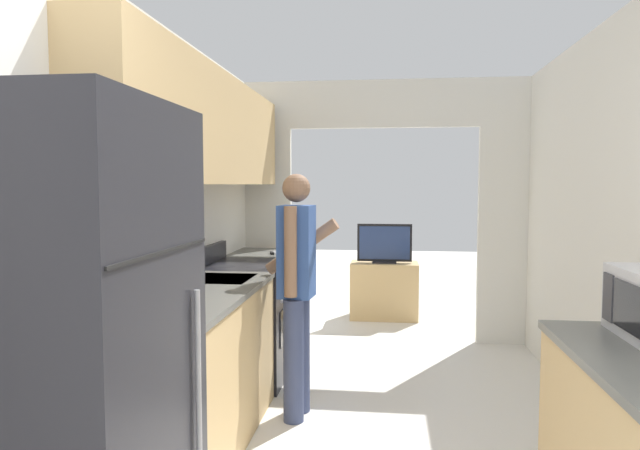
{
  "coord_description": "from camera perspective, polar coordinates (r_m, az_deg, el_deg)",
  "views": [
    {
      "loc": [
        0.05,
        -1.06,
        1.51
      ],
      "look_at": [
        -0.4,
        2.69,
        1.24
      ],
      "focal_mm": 32.0,
      "sensor_mm": 36.0,
      "label": 1
    }
  ],
  "objects": [
    {
      "name": "wall_left",
      "position": [
        3.43,
        -16.35,
        4.07
      ],
      "size": [
        0.38,
        6.81,
        2.5
      ],
      "color": "silver",
      "rests_on": "ground_plane"
    },
    {
      "name": "wall_far_with_doorway",
      "position": [
        5.5,
        6.32,
        3.44
      ],
      "size": [
        3.09,
        0.06,
        2.5
      ],
      "color": "silver",
      "rests_on": "ground_plane"
    },
    {
      "name": "counter_left",
      "position": [
        3.96,
        -9.71,
        -11.53
      ],
      "size": [
        0.62,
        3.15,
        0.9
      ],
      "color": "tan",
      "rests_on": "ground_plane"
    },
    {
      "name": "refrigerator",
      "position": [
        2.18,
        -23.37,
        -12.62
      ],
      "size": [
        0.69,
        0.84,
        1.79
      ],
      "color": "black",
      "rests_on": "ground_plane"
    },
    {
      "name": "range_oven",
      "position": [
        4.53,
        -7.35,
        -9.43
      ],
      "size": [
        0.66,
        0.77,
        1.04
      ],
      "color": "black",
      "rests_on": "ground_plane"
    },
    {
      "name": "person",
      "position": [
        3.69,
        -2.35,
        -6.37
      ],
      "size": [
        0.51,
        0.4,
        1.58
      ],
      "rotation": [
        0.0,
        0.0,
        1.47
      ],
      "color": "#384266",
      "rests_on": "ground_plane"
    },
    {
      "name": "tv_cabinet",
      "position": [
        6.53,
        6.44,
        -6.5
      ],
      "size": [
        0.75,
        0.42,
        0.63
      ],
      "color": "tan",
      "rests_on": "ground_plane"
    },
    {
      "name": "television",
      "position": [
        6.41,
        6.47,
        -1.88
      ],
      "size": [
        0.61,
        0.16,
        0.44
      ],
      "color": "black",
      "rests_on": "tv_cabinet"
    },
    {
      "name": "knife",
      "position": [
        5.08,
        -4.71,
        -2.77
      ],
      "size": [
        0.09,
        0.29,
        0.02
      ],
      "rotation": [
        0.0,
        0.0,
        0.32
      ],
      "color": "#B7B7BC",
      "rests_on": "counter_left"
    }
  ]
}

